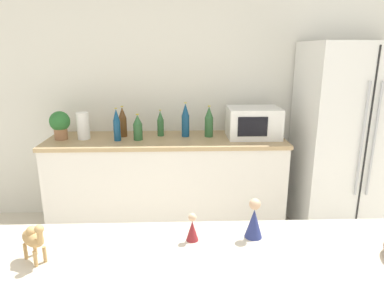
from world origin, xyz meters
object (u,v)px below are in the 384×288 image
object	(u,v)px
microwave	(253,122)
back_bottle_0	(117,125)
back_bottle_1	(160,124)
wise_man_figurine_purple	(254,221)
back_bottle_3	(138,128)
wise_man_figurine_crimson	(192,229)
potted_plant	(60,124)
back_bottle_2	(123,122)
refrigerator	(346,139)
camel_figurine_second	(34,238)
paper_towel_roll	(83,126)
back_bottle_5	(185,120)
back_bottle_4	(209,122)

from	to	relation	value
microwave	back_bottle_0	bearing A→B (deg)	-175.92
back_bottle_1	wise_man_figurine_purple	size ratio (longest dim) A/B	1.52
back_bottle_3	wise_man_figurine_crimson	bearing A→B (deg)	-76.85
potted_plant	back_bottle_2	world-z (taller)	back_bottle_2
refrigerator	potted_plant	size ratio (longest dim) A/B	6.75
potted_plant	back_bottle_0	world-z (taller)	back_bottle_0
back_bottle_1	wise_man_figurine_crimson	world-z (taller)	back_bottle_1
microwave	back_bottle_1	size ratio (longest dim) A/B	1.92
camel_figurine_second	paper_towel_roll	bearing A→B (deg)	100.61
microwave	back_bottle_1	bearing A→B (deg)	174.82
back_bottle_5	wise_man_figurine_crimson	world-z (taller)	back_bottle_5
back_bottle_3	back_bottle_5	xyz separation A→B (m)	(0.43, 0.11, 0.04)
back_bottle_1	back_bottle_4	bearing A→B (deg)	-5.79
paper_towel_roll	back_bottle_2	xyz separation A→B (m)	(0.35, 0.08, 0.02)
paper_towel_roll	camel_figurine_second	xyz separation A→B (m)	(0.38, -2.01, 0.04)
back_bottle_1	back_bottle_3	distance (m)	0.25
back_bottle_0	back_bottle_3	bearing A→B (deg)	6.99
back_bottle_0	wise_man_figurine_purple	size ratio (longest dim) A/B	1.82
paper_towel_roll	wise_man_figurine_purple	size ratio (longest dim) A/B	1.49
back_bottle_4	wise_man_figurine_crimson	distance (m)	1.95
refrigerator	back_bottle_5	size ratio (longest dim) A/B	5.41
back_bottle_5	camel_figurine_second	bearing A→B (deg)	-105.14
paper_towel_roll	wise_man_figurine_purple	xyz separation A→B (m)	(1.18, -1.88, 0.02)
back_bottle_3	wise_man_figurine_crimson	world-z (taller)	back_bottle_3
refrigerator	camel_figurine_second	distance (m)	2.83
potted_plant	back_bottle_4	distance (m)	1.36
paper_towel_roll	wise_man_figurine_purple	distance (m)	2.22
back_bottle_1	camel_figurine_second	bearing A→B (deg)	-98.76
back_bottle_1	back_bottle_3	size ratio (longest dim) A/B	1.05
back_bottle_0	wise_man_figurine_crimson	world-z (taller)	back_bottle_0
potted_plant	wise_man_figurine_purple	bearing A→B (deg)	-53.49
back_bottle_2	wise_man_figurine_crimson	bearing A→B (deg)	-73.45
back_bottle_5	back_bottle_4	bearing A→B (deg)	-3.74
refrigerator	back_bottle_2	size ratio (longest dim) A/B	6.04
back_bottle_3	back_bottle_0	bearing A→B (deg)	-173.01
back_bottle_2	back_bottle_5	distance (m)	0.59
back_bottle_3	wise_man_figurine_purple	bearing A→B (deg)	-69.70
wise_man_figurine_crimson	back_bottle_1	bearing A→B (deg)	96.68
back_bottle_3	back_bottle_1	bearing A→B (deg)	36.38
potted_plant	back_bottle_4	size ratio (longest dim) A/B	0.88
paper_towel_roll	wise_man_figurine_crimson	distance (m)	2.11
back_bottle_1	wise_man_figurine_crimson	size ratio (longest dim) A/B	2.19
back_bottle_4	wise_man_figurine_purple	bearing A→B (deg)	-89.38
paper_towel_roll	back_bottle_5	size ratio (longest dim) A/B	0.76
back_bottle_4	microwave	bearing A→B (deg)	-4.50
back_bottle_1	back_bottle_3	xyz separation A→B (m)	(-0.20, -0.15, -0.01)
refrigerator	microwave	world-z (taller)	refrigerator
back_bottle_0	wise_man_figurine_purple	xyz separation A→B (m)	(0.86, -1.80, 0.00)
back_bottle_1	refrigerator	bearing A→B (deg)	-5.40
back_bottle_4	camel_figurine_second	size ratio (longest dim) A/B	1.86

